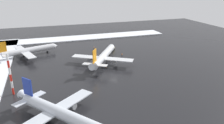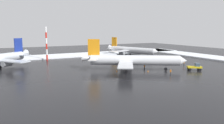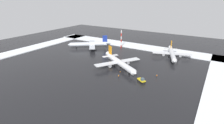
# 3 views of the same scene
# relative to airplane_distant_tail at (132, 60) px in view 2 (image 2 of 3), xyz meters

# --- Properties ---
(ground_plane) EXTENTS (240.00, 240.00, 0.00)m
(ground_plane) POSITION_rel_airplane_distant_tail_xyz_m (14.84, 0.26, -3.44)
(ground_plane) COLOR black
(snow_bank_far) EXTENTS (152.00, 16.00, 0.54)m
(snow_bank_far) POSITION_rel_airplane_distant_tail_xyz_m (14.84, -49.74, -3.17)
(snow_bank_far) COLOR white
(snow_bank_far) RESTS_ON ground_plane
(airplane_distant_tail) EXTENTS (31.15, 26.72, 10.41)m
(airplane_distant_tail) POSITION_rel_airplane_distant_tail_xyz_m (0.00, 0.00, 0.00)
(airplane_distant_tail) COLOR silver
(airplane_distant_tail) RESTS_ON ground_plane
(airplane_parked_portside) EXTENTS (25.92, 30.71, 9.41)m
(airplane_parked_portside) POSITION_rel_airplane_distant_tail_xyz_m (-21.86, -34.31, -0.33)
(airplane_parked_portside) COLOR silver
(airplane_parked_portside) RESTS_ON ground_plane
(pushback_tug) EXTENTS (5.05, 4.39, 2.50)m
(pushback_tug) POSITION_rel_airplane_distant_tail_xyz_m (-18.41, 10.24, -2.16)
(pushback_tug) COLOR gold
(pushback_tug) RESTS_ON ground_plane
(ground_crew_near_tug) EXTENTS (0.36, 0.36, 1.71)m
(ground_crew_near_tug) POSITION_rel_airplane_distant_tail_xyz_m (-22.98, 0.96, -2.47)
(ground_crew_near_tug) COLOR black
(ground_crew_near_tug) RESTS_ON ground_plane
(ground_crew_by_nose_gear) EXTENTS (0.36, 0.36, 1.71)m
(ground_crew_by_nose_gear) POSITION_rel_airplane_distant_tail_xyz_m (-4.64, 0.63, -2.47)
(ground_crew_by_nose_gear) COLOR black
(ground_crew_by_nose_gear) RESTS_ON ground_plane
(ground_crew_beside_wing) EXTENTS (0.36, 0.36, 1.71)m
(ground_crew_beside_wing) POSITION_rel_airplane_distant_tail_xyz_m (-6.17, 11.71, -2.47)
(ground_crew_beside_wing) COLOR black
(ground_crew_beside_wing) RESTS_ON ground_plane
(antenna_mast) EXTENTS (0.70, 0.70, 14.83)m
(antenna_mast) POSITION_rel_airplane_distant_tail_xyz_m (20.08, -38.03, 3.97)
(antenna_mast) COLOR red
(antenna_mast) RESTS_ON ground_plane
(traffic_cone_near_nose) EXTENTS (0.36, 0.36, 0.55)m
(traffic_cone_near_nose) POSITION_rel_airplane_distant_tail_xyz_m (5.65, -0.40, -3.17)
(traffic_cone_near_nose) COLOR orange
(traffic_cone_near_nose) RESTS_ON ground_plane
(traffic_cone_mid_line) EXTENTS (0.36, 0.36, 0.55)m
(traffic_cone_mid_line) POSITION_rel_airplane_distant_tail_xyz_m (-3.10, 4.68, -3.17)
(traffic_cone_mid_line) COLOR orange
(traffic_cone_mid_line) RESTS_ON ground_plane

